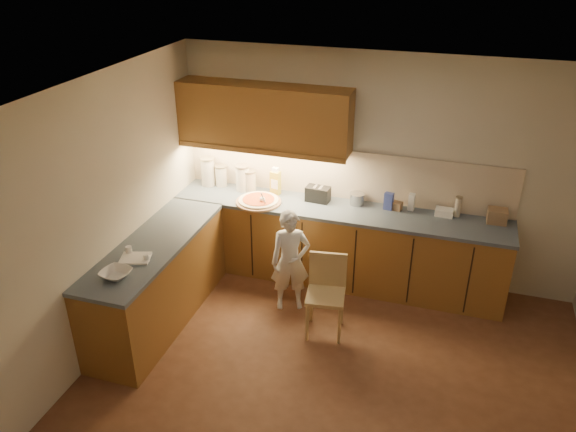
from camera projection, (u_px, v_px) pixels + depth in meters
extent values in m
plane|color=brown|center=(332.00, 383.00, 5.11)|extent=(4.50, 4.50, 0.00)
cube|color=beige|center=(378.00, 170.00, 6.21)|extent=(4.50, 0.04, 2.60)
cube|color=beige|center=(97.00, 222.00, 5.12)|extent=(0.04, 4.00, 2.60)
cube|color=white|center=(345.00, 103.00, 3.92)|extent=(4.50, 4.00, 0.04)
cube|color=#94622B|center=(336.00, 245.00, 6.45)|extent=(3.75, 0.60, 0.88)
cube|color=#94622B|center=(158.00, 283.00, 5.77)|extent=(0.60, 2.00, 0.88)
cube|color=#475565|center=(338.00, 210.00, 6.24)|extent=(3.77, 0.62, 0.04)
cube|color=#475565|center=(153.00, 244.00, 5.56)|extent=(0.62, 2.02, 0.04)
cube|color=black|center=(204.00, 238.00, 6.60)|extent=(0.02, 0.01, 0.80)
cube|color=black|center=(252.00, 246.00, 6.44)|extent=(0.02, 0.01, 0.80)
cube|color=black|center=(302.00, 254.00, 6.28)|extent=(0.02, 0.01, 0.80)
cube|color=black|center=(355.00, 262.00, 6.12)|extent=(0.02, 0.01, 0.80)
cube|color=black|center=(410.00, 271.00, 5.96)|extent=(0.02, 0.01, 0.80)
cube|color=black|center=(469.00, 281.00, 5.80)|extent=(0.02, 0.01, 0.80)
cube|color=beige|center=(345.00, 175.00, 6.34)|extent=(3.75, 0.02, 0.58)
cube|color=#94622B|center=(264.00, 117.00, 6.16)|extent=(1.95, 0.35, 0.70)
cube|color=#94622B|center=(259.00, 152.00, 6.17)|extent=(1.95, 0.02, 0.06)
cylinder|color=tan|center=(259.00, 202.00, 6.35)|extent=(0.52, 0.52, 0.02)
cylinder|color=beige|center=(259.00, 200.00, 6.34)|extent=(0.45, 0.45, 0.02)
cylinder|color=#C14119|center=(258.00, 199.00, 6.34)|extent=(0.36, 0.36, 0.01)
sphere|color=white|center=(262.00, 199.00, 6.28)|extent=(0.07, 0.07, 0.07)
cylinder|color=white|center=(264.00, 200.00, 6.20)|extent=(0.04, 0.12, 0.21)
imported|color=silver|center=(290.00, 261.00, 5.90)|extent=(0.49, 0.42, 1.14)
cylinder|color=tan|center=(307.00, 323.00, 5.55)|extent=(0.03, 0.03, 0.42)
cylinder|color=tan|center=(339.00, 326.00, 5.51)|extent=(0.03, 0.03, 0.42)
cylinder|color=tan|center=(311.00, 304.00, 5.83)|extent=(0.03, 0.03, 0.42)
cylinder|color=tan|center=(342.00, 307.00, 5.79)|extent=(0.03, 0.03, 0.42)
cube|color=tan|center=(326.00, 296.00, 5.56)|extent=(0.43, 0.43, 0.04)
cube|color=tan|center=(328.00, 269.00, 5.62)|extent=(0.38, 0.09, 0.38)
imported|color=silver|center=(116.00, 274.00, 4.99)|extent=(0.29, 0.29, 0.06)
cylinder|color=beige|center=(208.00, 172.00, 6.73)|extent=(0.16, 0.16, 0.33)
cylinder|color=tan|center=(207.00, 159.00, 6.65)|extent=(0.18, 0.18, 0.02)
cylinder|color=white|center=(221.00, 176.00, 6.73)|extent=(0.14, 0.14, 0.24)
cylinder|color=gray|center=(221.00, 166.00, 6.67)|extent=(0.15, 0.15, 0.02)
cylinder|color=white|center=(243.00, 179.00, 6.59)|extent=(0.16, 0.16, 0.29)
cylinder|color=gray|center=(242.00, 166.00, 6.52)|extent=(0.17, 0.17, 0.02)
cylinder|color=beige|center=(250.00, 181.00, 6.60)|extent=(0.15, 0.15, 0.24)
cylinder|color=gray|center=(249.00, 171.00, 6.54)|extent=(0.16, 0.16, 0.02)
cube|color=gold|center=(275.00, 183.00, 6.50)|extent=(0.12, 0.10, 0.28)
cube|color=white|center=(275.00, 170.00, 6.43)|extent=(0.08, 0.06, 0.05)
cube|color=black|center=(318.00, 194.00, 6.36)|extent=(0.28, 0.17, 0.17)
cube|color=#B3B3B8|center=(315.00, 186.00, 6.33)|extent=(0.04, 0.12, 0.00)
cube|color=#B3B3B8|center=(321.00, 187.00, 6.31)|extent=(0.04, 0.12, 0.00)
cylinder|color=#A6A7AB|center=(357.00, 199.00, 6.30)|extent=(0.16, 0.16, 0.12)
cylinder|color=#A6A7AB|center=(357.00, 194.00, 6.27)|extent=(0.17, 0.17, 0.01)
cube|color=#313F93|center=(389.00, 201.00, 6.17)|extent=(0.11, 0.08, 0.19)
cube|color=#967151|center=(396.00, 206.00, 6.18)|extent=(0.15, 0.12, 0.09)
cube|color=white|center=(411.00, 202.00, 6.15)|extent=(0.07, 0.07, 0.19)
cube|color=white|center=(444.00, 212.00, 6.06)|extent=(0.20, 0.14, 0.08)
cylinder|color=beige|center=(458.00, 207.00, 6.01)|extent=(0.07, 0.07, 0.22)
cylinder|color=gray|center=(459.00, 197.00, 5.96)|extent=(0.07, 0.07, 0.01)
cube|color=#A47E58|center=(497.00, 216.00, 5.89)|extent=(0.20, 0.16, 0.15)
cube|color=white|center=(135.00, 258.00, 5.26)|extent=(0.32, 0.29, 0.02)
cylinder|color=white|center=(129.00, 250.00, 5.34)|extent=(0.07, 0.07, 0.08)
cylinder|color=white|center=(146.00, 258.00, 5.22)|extent=(0.06, 0.06, 0.07)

